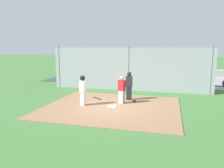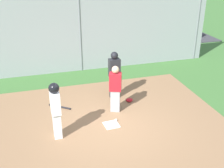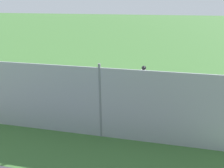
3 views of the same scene
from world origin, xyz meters
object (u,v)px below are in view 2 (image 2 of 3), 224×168
object	(u,v)px
baseball	(116,120)
parked_car_silver	(166,27)
parked_car_blue	(105,28)
parked_car_dark	(22,33)
umpire	(114,74)
baseball_bat	(60,107)
catcher	(115,88)
catcher_mask	(129,100)
runner	(56,107)
home_plate	(111,125)

from	to	relation	value
baseball	parked_car_silver	world-z (taller)	parked_car_silver
parked_car_blue	parked_car_dark	xyz separation A→B (m)	(4.99, -0.10, 0.00)
umpire	baseball_bat	size ratio (longest dim) A/B	2.09
baseball_bat	parked_car_silver	size ratio (longest dim) A/B	0.19
parked_car_silver	parked_car_blue	distance (m)	3.87
catcher	catcher_mask	bearing A→B (deg)	146.90
baseball	parked_car_dark	distance (m)	10.27
catcher	runner	bearing A→B (deg)	-42.55
catcher_mask	parked_car_blue	world-z (taller)	parked_car_blue
baseball	parked_car_dark	xyz separation A→B (m)	(2.74, -9.88, 0.55)
home_plate	parked_car_silver	world-z (taller)	parked_car_silver
catcher_mask	parked_car_blue	distance (m)	8.80
parked_car_blue	baseball_bat	bearing A→B (deg)	-105.75
catcher_mask	parked_car_dark	distance (m)	9.48
runner	catcher_mask	size ratio (longest dim) A/B	6.98
baseball_bat	baseball	bearing A→B (deg)	176.69
home_plate	parked_car_silver	distance (m)	11.04
parked_car_blue	runner	bearing A→B (deg)	-103.25
runner	umpire	bearing A→B (deg)	40.39
runner	parked_car_blue	size ratio (longest dim) A/B	0.38
catcher	runner	distance (m)	2.22
runner	baseball	distance (m)	2.08
baseball	parked_car_blue	distance (m)	10.06
umpire	runner	xyz separation A→B (m)	(2.25, 1.91, 0.05)
catcher	parked_car_dark	world-z (taller)	catcher
baseball_bat	parked_car_blue	xyz separation A→B (m)	(-3.84, -8.43, 0.55)
umpire	parked_car_silver	size ratio (longest dim) A/B	0.40
umpire	catcher	bearing A→B (deg)	-17.88
baseball	baseball_bat	bearing A→B (deg)	-40.50
baseball	parked_car_dark	bearing A→B (deg)	-74.52
catcher_mask	parked_car_blue	bearing A→B (deg)	-99.32
catcher	baseball	size ratio (longest dim) A/B	21.38
catcher_mask	runner	bearing A→B (deg)	28.42
runner	catcher_mask	distance (m)	3.16
runner	baseball	bearing A→B (deg)	10.13
baseball_bat	baseball	world-z (taller)	baseball
catcher	runner	xyz separation A→B (m)	(2.00, 0.97, 0.14)
catcher	umpire	distance (m)	0.98
catcher	baseball_bat	bearing A→B (deg)	-90.69
runner	baseball_bat	world-z (taller)	runner
runner	parked_car_dark	distance (m)	10.26
home_plate	runner	world-z (taller)	runner
baseball	parked_car_silver	bearing A→B (deg)	-124.04
catcher	catcher_mask	world-z (taller)	catcher
baseball	parked_car_silver	distance (m)	10.77
runner	parked_car_dark	xyz separation A→B (m)	(0.90, -10.21, -0.38)
baseball_bat	baseball	distance (m)	2.09
home_plate	catcher_mask	size ratio (longest dim) A/B	1.83
baseball_bat	parked_car_blue	bearing A→B (deg)	-77.32
umpire	parked_car_blue	bearing A→B (deg)	164.30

